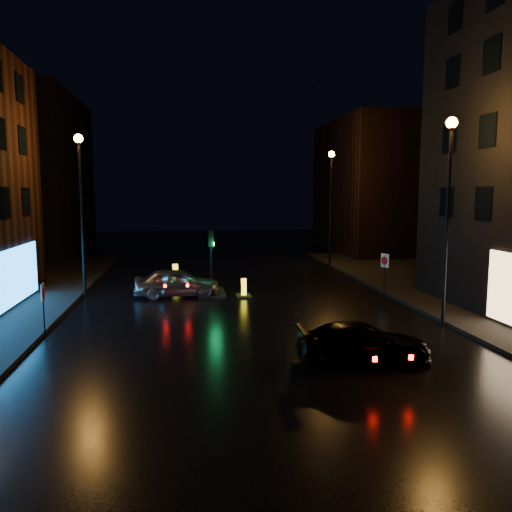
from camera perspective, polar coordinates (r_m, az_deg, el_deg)
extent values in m
plane|color=black|center=(13.99, 3.39, -15.62)|extent=(120.00, 120.00, 0.00)
cube|color=black|center=(49.48, -24.23, 8.41)|extent=(8.00, 16.00, 14.00)
cube|color=black|center=(47.99, 13.40, 7.70)|extent=(8.00, 14.00, 12.00)
cylinder|color=black|center=(27.15, -19.27, 3.80)|extent=(0.14, 0.14, 8.00)
cylinder|color=black|center=(27.24, -19.63, 12.22)|extent=(0.20, 0.20, 0.25)
sphere|color=orange|center=(27.25, -19.64, 12.54)|extent=(0.44, 0.44, 0.44)
cylinder|color=black|center=(21.40, 20.97, 2.91)|extent=(0.14, 0.14, 8.00)
cylinder|color=black|center=(21.51, 21.46, 13.60)|extent=(0.20, 0.20, 0.25)
sphere|color=orange|center=(21.53, 21.48, 13.99)|extent=(0.44, 0.44, 0.44)
cylinder|color=black|center=(36.19, 8.51, 4.87)|extent=(0.14, 0.14, 8.00)
cylinder|color=black|center=(36.26, 8.63, 11.20)|extent=(0.20, 0.20, 0.25)
sphere|color=orange|center=(36.27, 8.64, 11.44)|extent=(0.44, 0.44, 0.44)
cube|color=black|center=(27.20, -5.10, -4.20)|extent=(1.40, 2.40, 0.12)
cylinder|color=black|center=(26.96, -5.13, -1.40)|extent=(0.12, 0.12, 2.80)
cube|color=black|center=(26.77, -5.17, 1.98)|extent=(0.28, 0.22, 0.90)
cylinder|color=#0CFF59|center=(26.81, -4.87, 1.39)|extent=(0.05, 0.18, 0.18)
imported|color=#B3B5BC|center=(26.59, -9.01, -3.00)|extent=(4.46, 1.87, 1.51)
imported|color=black|center=(16.67, 12.14, -9.67)|extent=(4.39, 1.86, 1.26)
cube|color=black|center=(26.35, -1.41, -4.57)|extent=(0.74, 1.11, 0.09)
cube|color=yellow|center=(26.26, -1.41, -3.59)|extent=(0.26, 0.17, 0.92)
cube|color=black|center=(26.26, -1.41, -3.59)|extent=(0.28, 0.02, 0.55)
cube|color=black|center=(31.13, -9.19, -2.82)|extent=(1.20, 1.45, 0.10)
cube|color=yellow|center=(31.05, -9.21, -1.88)|extent=(0.34, 0.27, 1.04)
cube|color=black|center=(31.05, -9.21, -1.88)|extent=(0.30, 0.12, 0.62)
cylinder|color=black|center=(20.45, -23.10, -5.88)|extent=(0.05, 0.05, 2.00)
cube|color=silver|center=(20.30, -23.20, -3.88)|extent=(0.07, 0.50, 0.68)
cylinder|color=#B20C0C|center=(20.30, -23.12, -3.88)|extent=(0.04, 0.40, 0.40)
cylinder|color=black|center=(27.40, 14.47, -2.14)|extent=(0.06, 0.06, 2.16)
cube|color=white|center=(27.28, 14.52, -0.51)|extent=(0.26, 0.52, 0.74)
cylinder|color=#B20C0C|center=(27.26, 14.48, -0.52)|extent=(0.19, 0.41, 0.43)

